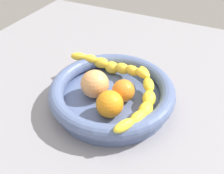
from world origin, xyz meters
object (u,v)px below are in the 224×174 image
(fruit_bowl, at_px, (112,93))
(orange_mid_left, at_px, (110,104))
(orange_front, at_px, (123,91))
(peach_blush, at_px, (95,84))
(banana_draped_left, at_px, (143,101))
(banana_draped_right, at_px, (111,66))

(fruit_bowl, height_order, orange_mid_left, orange_mid_left)
(orange_front, height_order, peach_blush, peach_blush)
(banana_draped_left, xyz_separation_m, peach_blush, (-0.13, 0.00, 0.01))
(fruit_bowl, height_order, peach_blush, peach_blush)
(fruit_bowl, relative_size, banana_draped_right, 1.32)
(peach_blush, bearing_deg, fruit_bowl, 20.73)
(fruit_bowl, bearing_deg, peach_blush, -159.27)
(orange_mid_left, bearing_deg, fruit_bowl, 111.00)
(fruit_bowl, distance_m, banana_draped_right, 0.10)
(fruit_bowl, height_order, banana_draped_left, banana_draped_left)
(orange_front, distance_m, orange_mid_left, 0.06)
(banana_draped_right, relative_size, orange_front, 4.27)
(banana_draped_left, height_order, orange_front, orange_front)
(fruit_bowl, xyz_separation_m, banana_draped_right, (-0.05, 0.09, 0.02))
(banana_draped_left, relative_size, orange_mid_left, 3.90)
(orange_mid_left, bearing_deg, banana_draped_left, 35.39)
(banana_draped_left, height_order, peach_blush, peach_blush)
(orange_front, bearing_deg, orange_mid_left, -96.88)
(fruit_bowl, relative_size, orange_front, 5.64)
(banana_draped_left, bearing_deg, peach_blush, 179.86)
(banana_draped_right, bearing_deg, peach_blush, -87.55)
(orange_front, relative_size, peach_blush, 0.79)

